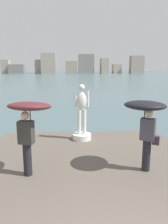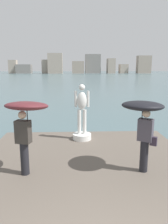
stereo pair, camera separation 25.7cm
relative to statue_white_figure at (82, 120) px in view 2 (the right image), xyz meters
name	(u,v)px [view 2 (the right image)]	position (x,y,z in m)	size (l,w,h in m)	color
ground_plane	(77,85)	(0.07, 33.41, -1.17)	(400.00, 400.00, 0.00)	#4C666B
pier	(92,214)	(0.07, -4.28, -0.97)	(6.72, 10.62, 0.40)	#60564C
statue_white_figure	(82,120)	(0.00, 0.00, 0.00)	(0.74, 0.74, 2.19)	white
onlooker_left	(26,116)	(-1.52, -2.85, 0.82)	(1.34, 1.35, 2.03)	black
onlooker_right	(143,115)	(1.55, -2.74, 0.81)	(1.53, 1.54, 1.97)	black
distant_skyline	(83,66)	(4.47, 132.32, 3.65)	(90.18, 12.71, 12.25)	#A89989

